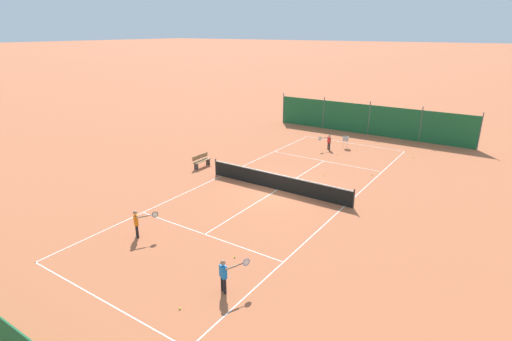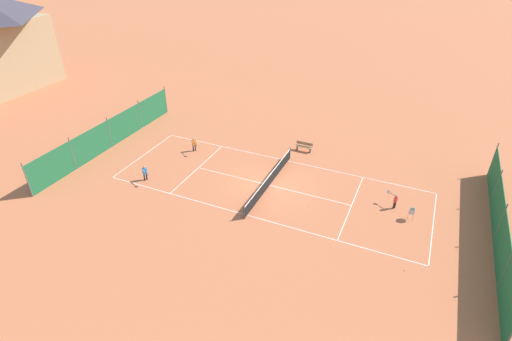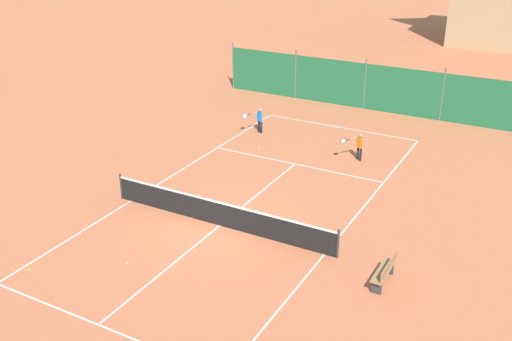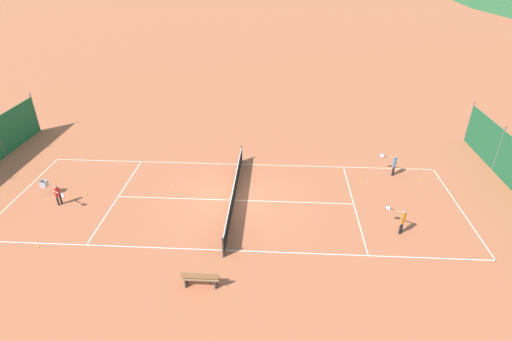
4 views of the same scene
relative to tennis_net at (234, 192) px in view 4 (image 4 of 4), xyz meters
name	(u,v)px [view 4 (image 4 of 4)]	position (x,y,z in m)	size (l,w,h in m)	color
ground_plane	(234,200)	(0.00, 0.00, -0.50)	(600.00, 600.00, 0.00)	#B7603D
court_line_markings	(234,200)	(0.00, 0.00, -0.50)	(8.25, 23.85, 0.01)	white
tennis_net	(234,192)	(0.00, 0.00, 0.00)	(9.18, 0.08, 1.06)	#2D2D2D
player_near_service	(394,164)	(-3.33, 9.19, 0.25)	(0.77, 0.95, 1.29)	black
player_far_baseline	(58,194)	(0.94, -9.17, 0.18)	(0.76, 0.84, 1.16)	black
player_far_service	(402,220)	(2.32, 8.20, 0.25)	(0.87, 0.87, 1.28)	black
tennis_ball_by_net_right	(362,182)	(-2.28, 7.22, -0.47)	(0.07, 0.07, 0.07)	#CCE033
tennis_ball_mid_court	(86,193)	(-0.19, -8.27, -0.47)	(0.07, 0.07, 0.07)	#CCE033
tennis_ball_service_box	(82,153)	(-5.03, -10.68, -0.47)	(0.07, 0.07, 0.07)	#CCE033
tennis_ball_by_net_left	(155,164)	(-3.77, -5.40, -0.47)	(0.07, 0.07, 0.07)	#CCE033
tennis_ball_alley_left	(422,180)	(-2.67, 10.77, -0.47)	(0.07, 0.07, 0.07)	#CCE033
tennis_ball_alley_right	(38,247)	(4.38, -8.51, -0.47)	(0.07, 0.07, 0.07)	#CCE033
tennis_ball_far_corner	(174,185)	(-1.29, -3.62, -0.47)	(0.07, 0.07, 0.07)	#CCE033
ball_hopper	(44,185)	(0.05, -10.40, 0.16)	(0.36, 0.36, 0.89)	#B7B7BC
courtside_bench	(200,278)	(6.34, -0.68, -0.05)	(0.36, 1.50, 0.84)	olive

